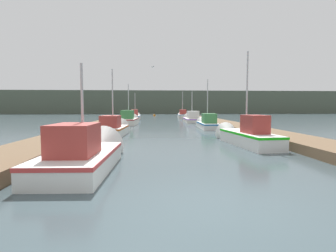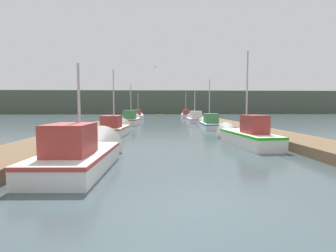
% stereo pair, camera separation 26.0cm
% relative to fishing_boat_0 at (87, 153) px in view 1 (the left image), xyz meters
% --- Properties ---
extents(ground_plane, '(200.00, 200.00, 0.00)m').
position_rel_fishing_boat_0_xyz_m(ground_plane, '(3.29, -3.72, -0.43)').
color(ground_plane, '#38474C').
extents(dock_left, '(2.35, 40.00, 0.41)m').
position_rel_fishing_boat_0_xyz_m(dock_left, '(-2.56, 12.28, -0.22)').
color(dock_left, brown).
rests_on(dock_left, ground_plane).
extents(dock_right, '(2.35, 40.00, 0.41)m').
position_rel_fishing_boat_0_xyz_m(dock_right, '(9.14, 12.28, -0.22)').
color(dock_right, brown).
rests_on(dock_right, ground_plane).
extents(distant_shore_ridge, '(120.00, 16.00, 5.91)m').
position_rel_fishing_boat_0_xyz_m(distant_shore_ridge, '(3.29, 65.88, 2.53)').
color(distant_shore_ridge, '#4C5647').
rests_on(distant_shore_ridge, ground_plane).
extents(fishing_boat_0, '(1.93, 5.12, 3.74)m').
position_rel_fishing_boat_0_xyz_m(fishing_boat_0, '(0.00, 0.00, 0.00)').
color(fishing_boat_0, silver).
rests_on(fishing_boat_0, ground_plane).
extents(fishing_boat_1, '(1.78, 5.45, 4.90)m').
position_rel_fishing_boat_0_xyz_m(fishing_boat_1, '(6.76, 4.42, 0.04)').
color(fishing_boat_1, silver).
rests_on(fishing_boat_1, ground_plane).
extents(fishing_boat_2, '(1.84, 4.61, 4.79)m').
position_rel_fishing_boat_0_xyz_m(fishing_boat_2, '(-0.46, 9.18, 0.01)').
color(fishing_boat_2, silver).
rests_on(fishing_boat_2, ground_plane).
extents(fishing_boat_3, '(1.53, 5.23, 4.62)m').
position_rel_fishing_boat_0_xyz_m(fishing_boat_3, '(6.95, 14.33, -0.02)').
color(fishing_boat_3, silver).
rests_on(fishing_boat_3, ground_plane).
extents(fishing_boat_4, '(1.94, 5.09, 4.66)m').
position_rel_fishing_boat_0_xyz_m(fishing_boat_4, '(-0.28, 19.19, 0.05)').
color(fishing_boat_4, silver).
rests_on(fishing_boat_4, ground_plane).
extents(fishing_boat_5, '(1.92, 5.86, 4.28)m').
position_rel_fishing_boat_0_xyz_m(fishing_boat_5, '(7.01, 23.54, -0.02)').
color(fishing_boat_5, silver).
rests_on(fishing_boat_5, ground_plane).
extents(fishing_boat_6, '(1.45, 6.23, 4.11)m').
position_rel_fishing_boat_0_xyz_m(fishing_boat_6, '(-0.27, 29.54, 0.01)').
color(fishing_boat_6, silver).
rests_on(fishing_boat_6, ground_plane).
extents(fishing_boat_7, '(1.57, 4.89, 4.60)m').
position_rel_fishing_boat_0_xyz_m(fishing_boat_7, '(7.08, 33.91, 0.04)').
color(fishing_boat_7, silver).
rests_on(fishing_boat_7, ground_plane).
extents(mooring_piling_0, '(0.31, 0.31, 1.04)m').
position_rel_fishing_boat_0_xyz_m(mooring_piling_0, '(8.21, 28.64, 0.10)').
color(mooring_piling_0, '#473523').
rests_on(mooring_piling_0, ground_plane).
extents(mooring_piling_1, '(0.35, 0.35, 0.99)m').
position_rel_fishing_boat_0_xyz_m(mooring_piling_1, '(8.00, 36.39, 0.08)').
color(mooring_piling_1, '#473523').
rests_on(mooring_piling_1, ground_plane).
extents(channel_buoy, '(0.47, 0.47, 0.97)m').
position_rel_fishing_boat_0_xyz_m(channel_buoy, '(2.61, 42.10, -0.29)').
color(channel_buoy, '#BF6513').
rests_on(channel_buoy, ground_plane).
extents(seagull_lead, '(0.45, 0.49, 0.12)m').
position_rel_fishing_boat_0_xyz_m(seagull_lead, '(2.17, 17.47, 5.32)').
color(seagull_lead, white).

